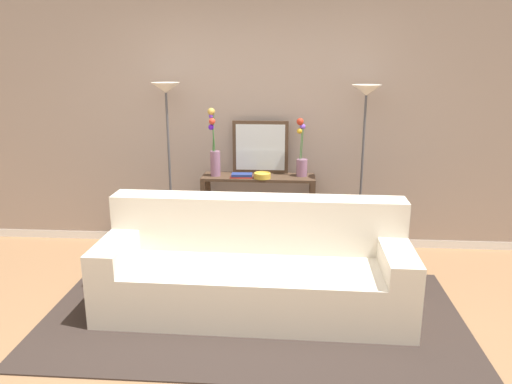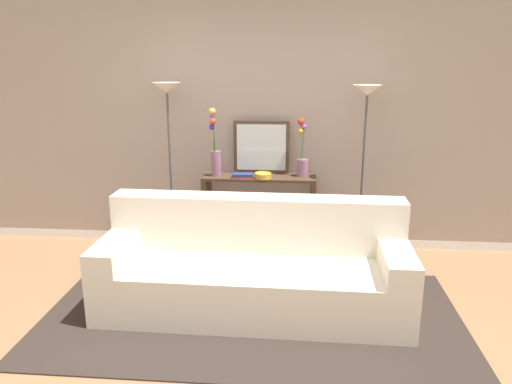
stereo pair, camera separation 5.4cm
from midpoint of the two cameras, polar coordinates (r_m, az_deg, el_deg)
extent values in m
cube|color=#936B47|center=(3.66, -3.89, -18.08)|extent=(16.00, 16.00, 0.02)
cube|color=white|center=(5.58, -0.76, -5.21)|extent=(12.00, 0.15, 0.09)
cube|color=gray|center=(5.25, -0.82, 9.33)|extent=(12.00, 0.14, 2.72)
cube|color=#332823|center=(4.07, -0.72, -14.04)|extent=(3.29, 1.75, 0.01)
cube|color=beige|center=(4.06, -0.60, -10.84)|extent=(2.46, 0.90, 0.42)
cube|color=beige|center=(4.17, -0.21, -3.56)|extent=(2.45, 0.30, 0.46)
cube|color=beige|center=(4.27, -15.69, -8.78)|extent=(0.25, 0.87, 0.60)
cube|color=beige|center=(4.07, 15.26, -9.93)|extent=(0.25, 0.87, 0.60)
cube|color=#473323|center=(5.05, -0.01, 1.71)|extent=(1.15, 0.33, 0.03)
cube|color=#473323|center=(5.25, -0.01, -5.36)|extent=(1.06, 0.28, 0.01)
cube|color=#473323|center=(5.10, -6.31, -3.07)|extent=(0.05, 0.05, 0.80)
cube|color=#473323|center=(5.02, 6.15, -3.37)|extent=(0.05, 0.05, 0.80)
cube|color=#473323|center=(5.37, -5.77, -2.13)|extent=(0.05, 0.05, 0.80)
cube|color=#473323|center=(5.29, 6.06, -2.39)|extent=(0.05, 0.05, 0.80)
cylinder|color=#4C4C51|center=(5.36, -9.77, -6.69)|extent=(0.26, 0.26, 0.02)
cylinder|color=#4C4C51|center=(5.11, -10.19, 1.97)|extent=(0.02, 0.02, 1.64)
cone|color=silver|center=(4.99, -10.67, 11.72)|extent=(0.28, 0.28, 0.10)
cylinder|color=#4C4C51|center=(5.25, 11.25, -7.24)|extent=(0.26, 0.26, 0.02)
cylinder|color=#4C4C51|center=(5.00, 11.73, 1.50)|extent=(0.02, 0.02, 1.62)
cone|color=silver|center=(4.87, 12.29, 11.39)|extent=(0.28, 0.28, 0.10)
cube|color=#473323|center=(5.13, 0.21, 5.18)|extent=(0.58, 0.02, 0.54)
cube|color=silver|center=(5.12, 0.20, 5.16)|extent=(0.51, 0.01, 0.47)
cylinder|color=gray|center=(5.05, -5.01, 3.29)|extent=(0.10, 0.10, 0.26)
cylinder|color=#3D7538|center=(5.00, -5.24, 6.08)|extent=(0.02, 0.04, 0.24)
sphere|color=#5D1DE6|center=(4.98, -5.51, 7.44)|extent=(0.06, 0.06, 0.06)
cylinder|color=#3D7538|center=(5.00, -5.24, 6.95)|extent=(0.02, 0.04, 0.39)
sphere|color=gold|center=(4.99, -5.49, 9.20)|extent=(0.07, 0.07, 0.07)
cylinder|color=#3D7538|center=(5.00, -5.25, 6.69)|extent=(0.01, 0.03, 0.35)
sphere|color=#7441E1|center=(4.99, -5.52, 8.68)|extent=(0.04, 0.04, 0.04)
cylinder|color=#3D7538|center=(4.99, -5.19, 6.40)|extent=(0.03, 0.02, 0.30)
sphere|color=red|center=(4.95, -5.39, 8.11)|extent=(0.06, 0.06, 0.06)
cylinder|color=gray|center=(5.05, 4.99, 2.81)|extent=(0.11, 0.11, 0.17)
cylinder|color=#3D7538|center=(5.02, 5.04, 5.63)|extent=(0.02, 0.01, 0.33)
sphere|color=#784BD9|center=(5.01, 5.07, 7.50)|extent=(0.06, 0.06, 0.06)
cylinder|color=#3D7538|center=(5.02, 4.88, 5.38)|extent=(0.02, 0.03, 0.28)
sphere|color=gold|center=(5.00, 4.72, 7.01)|extent=(0.06, 0.06, 0.06)
cylinder|color=#3D7538|center=(5.01, 4.92, 5.91)|extent=(0.03, 0.03, 0.38)
sphere|color=red|center=(5.00, 4.80, 8.07)|extent=(0.07, 0.07, 0.07)
cylinder|color=gold|center=(4.95, 0.41, 1.86)|extent=(0.17, 0.17, 0.05)
torus|color=gold|center=(4.94, 0.41, 2.17)|extent=(0.17, 0.17, 0.01)
cube|color=#BC3328|center=(5.00, -1.99, 1.80)|extent=(0.22, 0.14, 0.02)
cube|color=navy|center=(4.99, -1.94, 2.00)|extent=(0.21, 0.13, 0.02)
cube|color=silver|center=(5.33, -4.84, -6.11)|extent=(0.05, 0.14, 0.11)
cube|color=#B77F33|center=(5.32, -4.32, -6.07)|extent=(0.05, 0.15, 0.13)
cube|color=#BC3328|center=(5.32, -3.79, -6.22)|extent=(0.04, 0.15, 0.10)
cube|color=#1E7075|center=(5.31, -3.30, -6.21)|extent=(0.04, 0.17, 0.10)
cube|color=maroon|center=(5.31, -2.87, -6.25)|extent=(0.03, 0.18, 0.10)
cube|color=#2D2D33|center=(5.30, -2.40, -6.17)|extent=(0.05, 0.17, 0.12)
cube|color=slate|center=(5.30, -1.84, -6.15)|extent=(0.05, 0.14, 0.13)
cube|color=gold|center=(5.30, -1.24, -6.31)|extent=(0.06, 0.17, 0.10)
camera|label=1|loc=(0.03, -90.35, -0.10)|focal=34.74mm
camera|label=2|loc=(0.03, 89.65, 0.10)|focal=34.74mm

